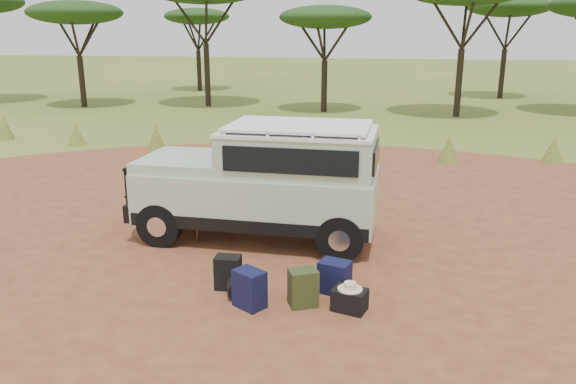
% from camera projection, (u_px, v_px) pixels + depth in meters
% --- Properties ---
extents(ground, '(140.00, 140.00, 0.00)m').
position_uv_depth(ground, '(291.00, 271.00, 8.97)').
color(ground, '#4F6724').
rests_on(ground, ground).
extents(dirt_clearing, '(23.00, 23.00, 0.01)m').
position_uv_depth(dirt_clearing, '(291.00, 271.00, 8.97)').
color(dirt_clearing, brown).
rests_on(dirt_clearing, ground).
extents(grass_fringe, '(36.60, 1.60, 0.90)m').
position_uv_depth(grass_fringe, '(350.00, 143.00, 17.00)').
color(grass_fringe, '#4F6724').
rests_on(grass_fringe, ground).
extents(acacia_treeline, '(46.70, 13.20, 6.26)m').
position_uv_depth(acacia_treeline, '(389.00, 4.00, 26.13)').
color(acacia_treeline, '#2B2318').
rests_on(acacia_treeline, ground).
extents(safari_vehicle, '(4.48, 1.82, 2.15)m').
position_uv_depth(safari_vehicle, '(266.00, 184.00, 10.11)').
color(safari_vehicle, '#ACC6A9').
rests_on(safari_vehicle, ground).
extents(walking_staff, '(0.29, 0.19, 1.31)m').
position_uv_depth(walking_staff, '(199.00, 210.00, 9.89)').
color(walking_staff, brown).
rests_on(walking_staff, ground).
extents(backpack_black, '(0.39, 0.29, 0.51)m').
position_uv_depth(backpack_black, '(228.00, 272.00, 8.30)').
color(backpack_black, black).
rests_on(backpack_black, ground).
extents(backpack_navy, '(0.51, 0.47, 0.55)m').
position_uv_depth(backpack_navy, '(249.00, 289.00, 7.73)').
color(backpack_navy, '#111336').
rests_on(backpack_navy, ground).
extents(backpack_olive, '(0.47, 0.42, 0.54)m').
position_uv_depth(backpack_olive, '(303.00, 288.00, 7.77)').
color(backpack_olive, '#393E1C').
rests_on(backpack_olive, ground).
extents(duffel_navy, '(0.50, 0.43, 0.49)m').
position_uv_depth(duffel_navy, '(335.00, 277.00, 8.18)').
color(duffel_navy, '#111336').
rests_on(duffel_navy, ground).
extents(hard_case, '(0.52, 0.43, 0.32)m').
position_uv_depth(hard_case, '(350.00, 300.00, 7.67)').
color(hard_case, black).
rests_on(hard_case, ground).
extents(stuff_sack, '(0.38, 0.38, 0.30)m').
position_uv_depth(stuff_sack, '(237.00, 288.00, 8.04)').
color(stuff_sack, black).
rests_on(stuff_sack, ground).
extents(safari_hat, '(0.34, 0.34, 0.10)m').
position_uv_depth(safari_hat, '(350.00, 287.00, 7.61)').
color(safari_hat, beige).
rests_on(safari_hat, hard_case).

